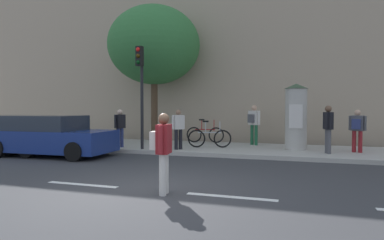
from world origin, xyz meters
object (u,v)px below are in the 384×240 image
at_px(poster_column, 296,116).
at_px(pedestrian_tallest, 357,127).
at_px(bicycle_upright, 205,134).
at_px(parked_car_blue, 51,136).
at_px(bicycle_leaning, 209,138).
at_px(pedestrian_near_pole, 163,146).
at_px(pedestrian_with_backpack, 178,126).
at_px(street_tree, 154,46).
at_px(parked_car_silver, 13,135).
at_px(pedestrian_in_red_top, 254,121).
at_px(pedestrian_with_bag, 328,126).
at_px(traffic_light, 141,80).
at_px(pedestrian_in_light_jacket, 120,125).

bearing_deg(poster_column, pedestrian_tallest, -6.86).
relative_size(bicycle_upright, parked_car_blue, 0.39).
bearing_deg(bicycle_leaning, parked_car_blue, -149.34).
xyz_separation_m(bicycle_upright, parked_car_blue, (-4.49, -4.88, 0.17)).
xyz_separation_m(pedestrian_near_pole, pedestrian_with_backpack, (-1.86, 5.90, 0.07)).
distance_m(street_tree, bicycle_leaning, 5.33).
height_order(pedestrian_near_pole, bicycle_upright, pedestrian_near_pole).
bearing_deg(street_tree, pedestrian_tallest, -7.94).
bearing_deg(parked_car_silver, pedestrian_with_backpack, 16.65).
relative_size(pedestrian_in_red_top, pedestrian_with_bag, 1.03).
bearing_deg(bicycle_leaning, pedestrian_with_bag, -5.98).
bearing_deg(traffic_light, pedestrian_in_light_jacket, 162.82).
height_order(pedestrian_in_light_jacket, parked_car_blue, pedestrian_in_light_jacket).
relative_size(pedestrian_tallest, parked_car_blue, 0.34).
bearing_deg(bicycle_upright, street_tree, -169.47).
bearing_deg(pedestrian_with_bag, parked_car_silver, -168.48).
relative_size(street_tree, pedestrian_tallest, 4.14).
xyz_separation_m(traffic_light, parked_car_silver, (-4.82, -1.41, -2.12)).
bearing_deg(pedestrian_tallest, pedestrian_with_backpack, -169.84).
bearing_deg(pedestrian_tallest, bicycle_upright, 165.19).
bearing_deg(pedestrian_with_backpack, traffic_light, -162.11).
relative_size(poster_column, street_tree, 0.40).
height_order(poster_column, pedestrian_in_red_top, poster_column).
xyz_separation_m(traffic_light, pedestrian_near_pole, (3.24, -5.45, -1.86)).
xyz_separation_m(pedestrian_in_red_top, pedestrian_tallest, (3.87, -1.34, -0.13)).
height_order(pedestrian_near_pole, pedestrian_in_light_jacket, pedestrian_in_light_jacket).
relative_size(poster_column, pedestrian_with_bag, 1.51).
bearing_deg(pedestrian_in_red_top, pedestrian_near_pole, -94.79).
xyz_separation_m(pedestrian_with_backpack, pedestrian_tallest, (6.43, 1.15, 0.02)).
bearing_deg(pedestrian_with_backpack, poster_column, 18.04).
height_order(pedestrian_in_red_top, bicycle_leaning, pedestrian_in_red_top).
bearing_deg(parked_car_blue, pedestrian_with_bag, 15.20).
bearing_deg(pedestrian_in_light_jacket, bicycle_leaning, 17.23).
height_order(traffic_light, parked_car_blue, traffic_light).
xyz_separation_m(pedestrian_in_light_jacket, parked_car_blue, (-1.71, -2.00, -0.33)).
bearing_deg(bicycle_upright, parked_car_silver, -144.49).
relative_size(pedestrian_near_pole, pedestrian_tallest, 1.06).
bearing_deg(pedestrian_near_pole, pedestrian_tallest, 57.05).
height_order(street_tree, pedestrian_with_backpack, street_tree).
relative_size(pedestrian_in_red_top, pedestrian_tallest, 1.12).
xyz_separation_m(bicycle_upright, parked_car_silver, (-6.49, -4.63, 0.17)).
bearing_deg(poster_column, street_tree, 171.71).
relative_size(pedestrian_in_light_jacket, parked_car_blue, 0.34).
xyz_separation_m(pedestrian_in_red_top, bicycle_upright, (-2.28, 0.29, -0.65)).
bearing_deg(pedestrian_near_pole, parked_car_silver, 153.36).
height_order(pedestrian_with_bag, pedestrian_tallest, pedestrian_with_bag).
bearing_deg(pedestrian_in_light_jacket, pedestrian_with_backpack, 2.36).
relative_size(traffic_light, street_tree, 0.62).
bearing_deg(parked_car_silver, pedestrian_in_red_top, 26.38).
relative_size(traffic_light, pedestrian_near_pole, 2.42).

